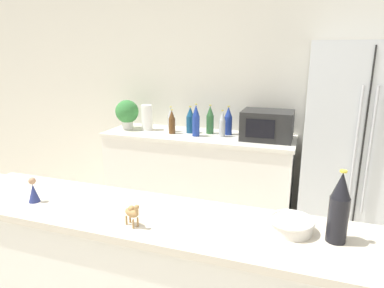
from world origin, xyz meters
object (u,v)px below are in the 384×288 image
Objects in this scene: potted_plant at (127,113)px; back_bottle_0 at (196,121)px; wine_bottle at (339,208)px; camel_figurine at (132,212)px; paper_towel_roll at (147,118)px; back_bottle_6 at (228,121)px; refrigerator at (355,150)px; back_bottle_5 at (171,120)px; fruit_bowl at (291,224)px; back_bottle_3 at (222,124)px; microwave at (267,125)px; back_bottle_4 at (210,120)px; back_bottle_2 at (172,122)px; wise_man_figurine_blue at (33,191)px; back_bottle_1 at (190,120)px.

back_bottle_0 reaches higher than potted_plant.
wine_bottle is 0.85m from camel_figurine.
back_bottle_6 reaches higher than paper_towel_roll.
camel_figurine is at bearing -79.36° from back_bottle_0.
refrigerator is 6.18× the size of back_bottle_6.
back_bottle_5 is at bearing 3.12° from paper_towel_roll.
back_bottle_6 reaches higher than camel_figurine.
wine_bottle is (-0.27, -1.83, 0.23)m from refrigerator.
back_bottle_0 is 2.08m from fruit_bowl.
back_bottle_3 is 0.90× the size of back_bottle_6.
refrigerator reaches higher than back_bottle_3.
back_bottle_5 is 0.61m from back_bottle_6.
potted_plant is at bearing -178.77° from microwave.
wine_bottle is at bearing -63.34° from back_bottle_3.
back_bottle_0 reaches higher than back_bottle_3.
wine_bottle reaches higher than back_bottle_4.
paper_towel_roll is at bearing 170.81° from back_bottle_0.
fruit_bowl is at bearing -103.73° from refrigerator.
refrigerator is at bearing -3.30° from back_bottle_3.
back_bottle_6 is at bearing 169.32° from microwave.
back_bottle_3 is 0.18m from back_bottle_4.
microwave is at bearing 0.09° from paper_towel_roll.
back_bottle_2 is at bearing -175.80° from back_bottle_3.
back_bottle_5 is at bearing 5.20° from potted_plant.
potted_plant reaches higher than wise_man_figurine_blue.
back_bottle_0 is 1.11× the size of back_bottle_6.
wine_bottle is (1.31, -1.95, 0.09)m from back_bottle_1.
paper_towel_roll is 1.01× the size of back_bottle_5.
back_bottle_1 is (-0.10, 0.12, -0.02)m from back_bottle_0.
back_bottle_2 is 1.31× the size of fruit_bowl.
refrigerator is 6.05× the size of wine_bottle.
potted_plant is 0.72m from back_bottle_1.
back_bottle_4 reaches higher than back_bottle_3.
wise_man_figurine_blue is at bearing -93.30° from back_bottle_1.
paper_towel_roll is at bearing 177.99° from back_bottle_3.
paper_towel_roll is at bearing 167.95° from back_bottle_2.
paper_towel_roll is 0.33m from back_bottle_2.
potted_plant is 1.27× the size of back_bottle_2.
back_bottle_1 reaches higher than paper_towel_roll.
refrigerator is 5.72× the size of potted_plant.
microwave is 1.94m from fruit_bowl.
back_bottle_0 is 1.08× the size of wine_bottle.
back_bottle_1 is at bearing 175.57° from refrigerator.
back_bottle_0 is at bearing -4.60° from potted_plant.
back_bottle_5 is at bearing -174.10° from back_bottle_6.
back_bottle_4 is at bearing 149.56° from back_bottle_3.
paper_towel_roll is at bearing -175.03° from back_bottle_4.
refrigerator is 1.86m from wine_bottle.
microwave is 4.29× the size of camel_figurine.
wine_bottle reaches higher than back_bottle_3.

